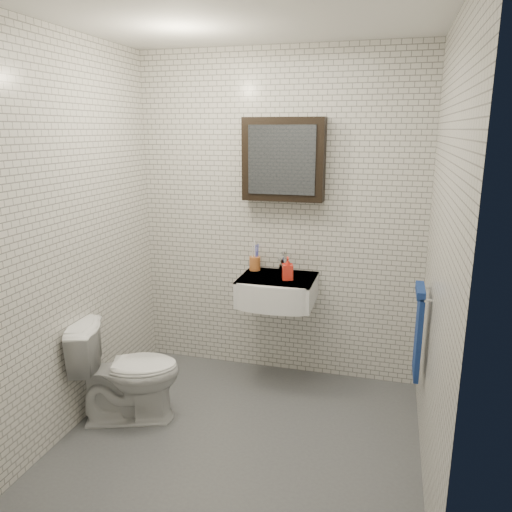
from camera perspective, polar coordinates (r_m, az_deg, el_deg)
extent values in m
cube|color=#4E5056|center=(3.40, -1.65, -19.87)|extent=(2.20, 2.00, 0.01)
cube|color=silver|center=(3.84, 2.58, 4.31)|extent=(2.20, 0.02, 2.50)
cube|color=silver|center=(2.00, -10.34, -5.40)|extent=(2.20, 0.02, 2.50)
cube|color=silver|center=(3.38, -19.97, 2.07)|extent=(0.02, 2.00, 2.50)
cube|color=silver|center=(2.78, 20.37, -0.45)|extent=(0.02, 2.00, 2.50)
cube|color=white|center=(2.87, -2.04, 26.02)|extent=(2.20, 2.00, 0.02)
cube|color=white|center=(3.74, 2.48, -3.88)|extent=(0.55, 0.45, 0.20)
cylinder|color=silver|center=(3.73, 2.56, -2.51)|extent=(0.31, 0.31, 0.02)
cylinder|color=silver|center=(3.73, 2.56, -2.39)|extent=(0.04, 0.04, 0.01)
cube|color=white|center=(3.71, 2.49, -2.49)|extent=(0.55, 0.45, 0.01)
cylinder|color=silver|center=(3.85, 3.05, -1.31)|extent=(0.06, 0.06, 0.06)
cylinder|color=silver|center=(3.84, 3.06, -0.44)|extent=(0.03, 0.03, 0.08)
cylinder|color=silver|center=(3.77, 2.87, -0.23)|extent=(0.02, 0.12, 0.02)
cube|color=silver|center=(3.85, 3.17, 0.46)|extent=(0.02, 0.09, 0.01)
cube|color=black|center=(3.71, 3.18, 10.95)|extent=(0.60, 0.14, 0.60)
cube|color=#3F444C|center=(3.63, 2.93, 10.88)|extent=(0.49, 0.01, 0.49)
cylinder|color=silver|center=(3.20, 18.71, -4.07)|extent=(0.02, 0.30, 0.02)
cylinder|color=silver|center=(3.32, 18.95, -3.40)|extent=(0.04, 0.02, 0.02)
cylinder|color=silver|center=(3.08, 19.20, -4.82)|extent=(0.04, 0.02, 0.02)
cube|color=#1E4F8C|center=(3.29, 18.07, -8.53)|extent=(0.03, 0.26, 0.54)
cube|color=#1E4F8C|center=(3.19, 18.28, -3.78)|extent=(0.05, 0.26, 0.05)
cylinder|color=#BA652E|center=(3.87, -0.14, -0.85)|extent=(0.11, 0.11, 0.11)
cylinder|color=white|center=(3.85, -0.41, 0.13)|extent=(0.02, 0.03, 0.20)
cylinder|color=#404CCF|center=(3.85, 0.01, -0.05)|extent=(0.02, 0.02, 0.18)
cylinder|color=white|center=(3.87, -0.15, 0.28)|extent=(0.02, 0.04, 0.21)
cylinder|color=#404CCF|center=(3.86, 0.18, 0.09)|extent=(0.03, 0.04, 0.19)
imported|color=orange|center=(3.63, 3.63, -1.41)|extent=(0.10, 0.10, 0.17)
imported|color=white|center=(3.52, -14.51, -12.60)|extent=(0.78, 0.60, 0.70)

